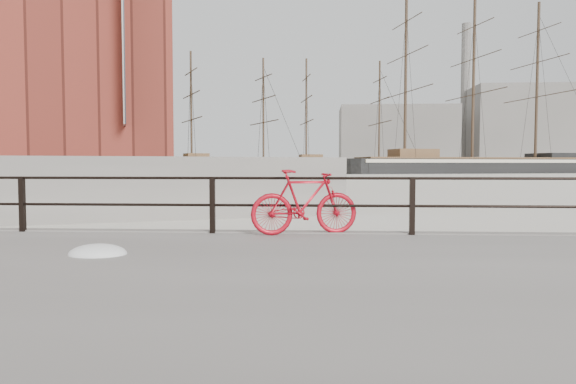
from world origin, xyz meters
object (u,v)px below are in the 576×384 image
(schooner_mid, at_px, (343,174))
(workboat_far, at_px, (68,180))
(bicycle, at_px, (305,202))
(barque_black, at_px, (472,173))
(schooner_left, at_px, (229,175))
(workboat_near, at_px, (38,183))

(schooner_mid, relative_size, workboat_far, 2.54)
(bicycle, xyz_separation_m, schooner_mid, (4.36, 85.37, -0.92))
(bicycle, distance_m, schooner_mid, 85.49)
(barque_black, height_order, schooner_mid, barque_black)
(schooner_left, bearing_deg, bicycle, -107.55)
(schooner_mid, distance_m, schooner_left, 23.26)
(schooner_left, bearing_deg, workboat_far, -141.25)
(schooner_left, xyz_separation_m, workboat_near, (-10.24, -36.83, 0.00))
(bicycle, bearing_deg, workboat_far, 106.19)
(workboat_far, bearing_deg, barque_black, 39.15)
(schooner_mid, relative_size, schooner_left, 1.15)
(barque_black, xyz_separation_m, workboat_far, (-55.15, -48.44, 0.00))
(barque_black, distance_m, schooner_mid, 25.56)
(bicycle, height_order, schooner_mid, schooner_mid)
(schooner_left, relative_size, workboat_near, 2.10)
(workboat_near, bearing_deg, bicycle, -92.72)
(barque_black, xyz_separation_m, schooner_mid, (-24.85, -5.99, 0.00))
(barque_black, height_order, schooner_left, barque_black)
(schooner_left, distance_m, workboat_near, 38.23)
(barque_black, height_order, workboat_far, barque_black)
(bicycle, height_order, schooner_left, schooner_left)
(bicycle, relative_size, schooner_left, 0.07)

